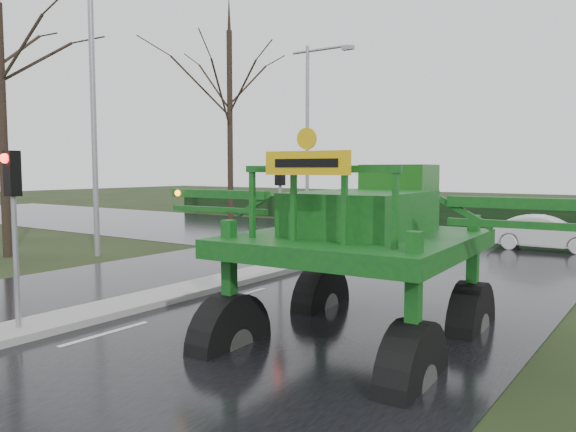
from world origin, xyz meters
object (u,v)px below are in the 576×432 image
Objects in this scene: street_light_left_far at (312,119)px; white_sedan at (545,251)px; traffic_signal_near at (13,201)px; traffic_signal_mid at (280,188)px; street_light_left_near at (98,90)px; crop_sprayer at (236,220)px.

street_light_left_far is 14.47m from white_sedan.
traffic_signal_near is 0.35× the size of street_light_left_far.
white_sedan is (5.93, 17.98, -2.59)m from traffic_signal_near.
traffic_signal_mid is at bearing 90.00° from traffic_signal_near.
street_light_left_near is 1.00× the size of street_light_left_far.
crop_sprayer is at bearing -60.77° from street_light_left_far.
street_light_left_far is 21.96m from crop_sprayer.
street_light_left_near reaches higher than traffic_signal_near.
white_sedan is (12.82, 10.98, -5.99)m from street_light_left_near.
street_light_left_far is (-6.89, 21.01, 3.40)m from traffic_signal_near.
crop_sprayer is at bearing 29.99° from traffic_signal_near.
white_sedan is (5.93, 9.48, -2.59)m from traffic_signal_mid.
traffic_signal_near is 0.35× the size of street_light_left_near.
traffic_signal_near is at bearing -45.47° from street_light_left_near.
street_light_left_far is at bearing 118.86° from traffic_signal_mid.
street_light_left_near is at bearing -90.00° from street_light_left_far.
crop_sprayer is (10.57, -4.89, -3.73)m from street_light_left_near.
street_light_left_near is 14.00m from street_light_left_far.
crop_sprayer is 2.10× the size of white_sedan.
street_light_left_far is at bearing 116.15° from crop_sprayer.
street_light_left_near is 12.23m from crop_sprayer.
street_light_left_near is (-6.89, -1.49, 3.40)m from traffic_signal_mid.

